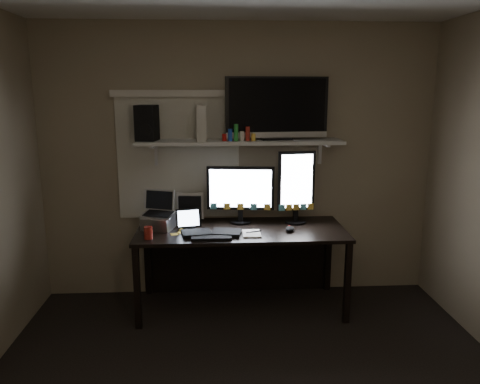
{
  "coord_description": "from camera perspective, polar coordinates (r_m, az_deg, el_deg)",
  "views": [
    {
      "loc": [
        -0.24,
        -2.46,
        1.91
      ],
      "look_at": [
        -0.02,
        1.25,
        1.1
      ],
      "focal_mm": 35.0,
      "sensor_mm": 36.0,
      "label": 1
    }
  ],
  "objects": [
    {
      "name": "cup",
      "position": [
        3.86,
        -11.11,
        -4.9
      ],
      "size": [
        0.09,
        0.09,
        0.1
      ],
      "primitive_type": "cylinder",
      "rotation": [
        0.0,
        0.0,
        -0.24
      ],
      "color": "maroon",
      "rests_on": "desk"
    },
    {
      "name": "monitor_landscape",
      "position": [
        4.19,
        0.06,
        -0.26
      ],
      "size": [
        0.61,
        0.13,
        0.53
      ],
      "primitive_type": "cube",
      "rotation": [
        0.0,
        0.0,
        -0.11
      ],
      "color": "black",
      "rests_on": "desk"
    },
    {
      "name": "monitor_portrait",
      "position": [
        4.2,
        6.86,
        0.62
      ],
      "size": [
        0.34,
        0.1,
        0.67
      ],
      "primitive_type": "cube",
      "rotation": [
        0.0,
        0.0,
        0.1
      ],
      "color": "black",
      "rests_on": "desk"
    },
    {
      "name": "wall_shelf",
      "position": [
        4.12,
        -0.02,
        6.14
      ],
      "size": [
        1.8,
        0.35,
        0.03
      ],
      "primitive_type": "cube",
      "color": "#B9BAB4",
      "rests_on": "back_wall"
    },
    {
      "name": "speaker",
      "position": [
        4.14,
        -11.27,
        8.26
      ],
      "size": [
        0.2,
        0.23,
        0.3
      ],
      "primitive_type": "cube",
      "rotation": [
        0.0,
        0.0,
        -0.16
      ],
      "color": "black",
      "rests_on": "wall_shelf"
    },
    {
      "name": "file_sorter",
      "position": [
        4.3,
        -6.07,
        -1.87
      ],
      "size": [
        0.21,
        0.11,
        0.26
      ],
      "primitive_type": "cube",
      "rotation": [
        0.0,
        0.0,
        -0.1
      ],
      "color": "black",
      "rests_on": "desk"
    },
    {
      "name": "back_wall",
      "position": [
        4.32,
        -0.16,
        3.55
      ],
      "size": [
        3.6,
        0.0,
        3.6
      ],
      "primitive_type": "plane",
      "rotation": [
        1.57,
        0.0,
        0.0
      ],
      "color": "#776A55",
      "rests_on": "floor"
    },
    {
      "name": "window_blinds",
      "position": [
        4.3,
        -7.5,
        4.09
      ],
      "size": [
        1.1,
        0.02,
        1.1
      ],
      "primitive_type": "cube",
      "color": "silver",
      "rests_on": "back_wall"
    },
    {
      "name": "game_console",
      "position": [
        4.1,
        -4.69,
        8.41
      ],
      "size": [
        0.08,
        0.26,
        0.3
      ],
      "primitive_type": "cube",
      "rotation": [
        0.0,
        0.0,
        0.02
      ],
      "color": "beige",
      "rests_on": "wall_shelf"
    },
    {
      "name": "desk",
      "position": [
        4.24,
        0.04,
        -6.32
      ],
      "size": [
        1.8,
        0.75,
        0.73
      ],
      "color": "black",
      "rests_on": "floor"
    },
    {
      "name": "mouse",
      "position": [
        4.02,
        6.1,
        -4.5
      ],
      "size": [
        0.1,
        0.13,
        0.04
      ],
      "primitive_type": "ellipsoid",
      "rotation": [
        0.0,
        0.0,
        -0.24
      ],
      "color": "black",
      "rests_on": "desk"
    },
    {
      "name": "tablet",
      "position": [
        4.04,
        -6.29,
        -3.31
      ],
      "size": [
        0.23,
        0.13,
        0.19
      ],
      "primitive_type": "cube",
      "rotation": [
        0.0,
        0.0,
        0.21
      ],
      "color": "black",
      "rests_on": "desk"
    },
    {
      "name": "laptop",
      "position": [
        4.08,
        -9.93,
        -2.3
      ],
      "size": [
        0.34,
        0.31,
        0.32
      ],
      "primitive_type": "cube",
      "rotation": [
        0.0,
        0.0,
        -0.33
      ],
      "color": "#B7B8BC",
      "rests_on": "desk"
    },
    {
      "name": "keyboard",
      "position": [
        3.91,
        -3.5,
        -5.02
      ],
      "size": [
        0.5,
        0.2,
        0.03
      ],
      "primitive_type": "cube",
      "rotation": [
        0.0,
        0.0,
        -0.0
      ],
      "color": "black",
      "rests_on": "desk"
    },
    {
      "name": "bottles",
      "position": [
        4.04,
        -0.13,
        7.29
      ],
      "size": [
        0.24,
        0.13,
        0.15
      ],
      "primitive_type": null,
      "rotation": [
        0.0,
        0.0,
        0.34
      ],
      "color": "#A50F0C",
      "rests_on": "wall_shelf"
    },
    {
      "name": "notepad",
      "position": [
        3.92,
        1.41,
        -5.08
      ],
      "size": [
        0.15,
        0.21,
        0.01
      ],
      "primitive_type": "cube",
      "rotation": [
        0.0,
        0.0,
        -0.0
      ],
      "color": "silver",
      "rests_on": "desk"
    },
    {
      "name": "tv",
      "position": [
        4.15,
        4.51,
        10.1
      ],
      "size": [
        0.91,
        0.24,
        0.54
      ],
      "primitive_type": "cube",
      "rotation": [
        0.0,
        0.0,
        0.09
      ],
      "color": "black",
      "rests_on": "wall_shelf"
    },
    {
      "name": "sticky_notes",
      "position": [
        4.01,
        -6.93,
        -4.85
      ],
      "size": [
        0.29,
        0.22,
        0.0
      ],
      "primitive_type": null,
      "rotation": [
        0.0,
        0.0,
        -0.06
      ],
      "color": "yellow",
      "rests_on": "desk"
    }
  ]
}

